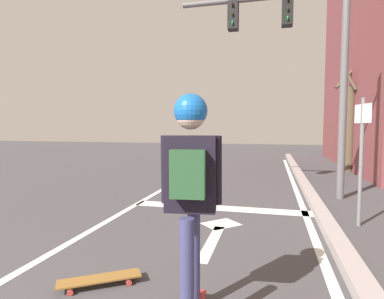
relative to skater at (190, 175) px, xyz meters
The scene contains 11 objects.
lane_line_center 4.16m from the skater, 121.50° to the left, with size 0.12×20.00×0.01m, color silver.
lane_line_curbside 3.81m from the skater, 69.83° to the left, with size 0.12×20.00×0.01m, color silver.
stop_bar 3.90m from the skater, 95.28° to the left, with size 3.47×0.40×0.01m, color silver.
lane_arrow_stem 2.21m from the skater, 95.22° to the left, with size 0.16×1.40×0.01m, color silver.
lane_arrow_head 2.95m from the skater, 93.57° to the left, with size 0.56×0.44×0.01m, color silver.
curb_strip 3.88m from the skater, 66.20° to the left, with size 0.24×24.00×0.14m, color #A49895.
skater is the anchor object (origin of this frame).
spare_skateboard 1.60m from the skater, 160.40° to the left, with size 0.79×0.62×0.09m.
traffic_signal_mast 5.75m from the skater, 77.37° to the left, with size 3.73×0.34×4.85m.
street_sign_post 3.74m from the skater, 57.35° to the left, with size 0.14×0.44×2.07m.
roadside_tree 10.36m from the skater, 71.37° to the left, with size 1.03×1.02×3.87m.
Camera 1 is at (2.78, 0.25, 1.61)m, focal length 29.32 mm.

